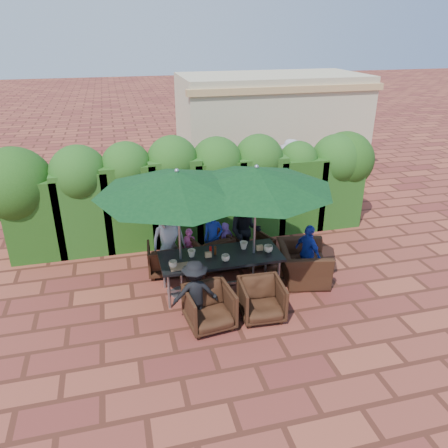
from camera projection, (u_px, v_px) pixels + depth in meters
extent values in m
plane|color=brown|center=(220.00, 287.00, 8.48)|extent=(80.00, 80.00, 0.00)
cube|color=black|center=(221.00, 257.00, 8.08)|extent=(2.26, 0.90, 0.05)
cube|color=gray|center=(221.00, 284.00, 8.33)|extent=(2.06, 0.05, 0.05)
cylinder|color=gray|center=(169.00, 291.00, 7.70)|extent=(0.05, 0.05, 0.70)
cylinder|color=gray|center=(164.00, 272.00, 8.32)|extent=(0.05, 0.05, 0.70)
cylinder|color=gray|center=(278.00, 276.00, 8.16)|extent=(0.05, 0.05, 0.70)
cylinder|color=gray|center=(266.00, 259.00, 8.78)|extent=(0.05, 0.05, 0.70)
cylinder|color=gray|center=(182.00, 293.00, 8.27)|extent=(0.44, 0.44, 0.03)
cylinder|color=gray|center=(180.00, 236.00, 7.78)|extent=(0.04, 0.04, 2.40)
cone|color=black|center=(177.00, 182.00, 7.36)|extent=(2.86, 2.86, 0.38)
sphere|color=gray|center=(177.00, 171.00, 7.27)|extent=(0.08, 0.08, 0.08)
cylinder|color=gray|center=(253.00, 286.00, 8.47)|extent=(0.44, 0.44, 0.03)
cylinder|color=gray|center=(254.00, 231.00, 7.98)|extent=(0.04, 0.04, 2.40)
cone|color=black|center=(256.00, 178.00, 7.56)|extent=(2.77, 2.77, 0.38)
sphere|color=gray|center=(257.00, 167.00, 7.48)|extent=(0.08, 0.08, 0.08)
imported|color=black|center=(165.00, 257.00, 8.83)|extent=(0.74, 0.70, 0.71)
imported|color=black|center=(210.00, 249.00, 9.05)|extent=(0.95, 0.92, 0.79)
imported|color=black|center=(253.00, 249.00, 9.19)|extent=(0.83, 0.80, 0.69)
imported|color=black|center=(209.00, 306.00, 7.24)|extent=(0.83, 0.79, 0.77)
imported|color=black|center=(262.00, 298.00, 7.47)|extent=(0.76, 0.72, 0.74)
imported|color=black|center=(303.00, 258.00, 8.56)|extent=(0.91, 1.19, 0.94)
imported|color=silver|center=(168.00, 239.00, 8.82)|extent=(0.75, 0.52, 1.40)
imported|color=#1F35AC|center=(213.00, 239.00, 9.04)|extent=(0.47, 0.40, 1.20)
imported|color=black|center=(245.00, 231.00, 9.13)|extent=(0.77, 0.59, 1.41)
imported|color=black|center=(195.00, 293.00, 7.24)|extent=(0.77, 0.39, 1.17)
imported|color=#1F35AC|center=(308.00, 253.00, 8.52)|extent=(0.53, 0.75, 1.16)
imported|color=#EB52A2|center=(190.00, 248.00, 9.01)|extent=(0.38, 0.35, 0.87)
imported|color=#8952B3|center=(226.00, 243.00, 9.17)|extent=(0.41, 0.38, 0.92)
imported|color=#299650|center=(241.00, 176.00, 12.34)|extent=(1.45, 1.24, 1.52)
imported|color=#EB52A2|center=(263.00, 170.00, 12.54)|extent=(0.85, 0.57, 1.69)
imported|color=#9D9BA3|center=(290.00, 169.00, 12.60)|extent=(1.18, 1.07, 1.72)
imported|color=beige|center=(173.00, 264.00, 7.66)|extent=(0.15, 0.15, 0.12)
imported|color=beige|center=(192.00, 253.00, 8.01)|extent=(0.15, 0.15, 0.14)
imported|color=beige|center=(226.00, 258.00, 7.86)|extent=(0.15, 0.15, 0.12)
imported|color=beige|center=(244.00, 245.00, 8.29)|extent=(0.15, 0.15, 0.14)
imported|color=beige|center=(268.00, 249.00, 8.17)|extent=(0.17, 0.17, 0.13)
cylinder|color=#B20C0A|center=(211.00, 250.00, 8.07)|extent=(0.04, 0.04, 0.17)
cylinder|color=#4C230C|center=(215.00, 250.00, 8.08)|extent=(0.04, 0.04, 0.17)
cube|color=#A97A52|center=(180.00, 267.00, 7.68)|extent=(0.35, 0.25, 0.02)
cube|color=#DEAD72|center=(208.00, 255.00, 8.00)|extent=(0.12, 0.06, 0.10)
cube|color=#DEAD72|center=(260.00, 248.00, 8.24)|extent=(0.12, 0.06, 0.10)
cube|color=#183D10|center=(36.00, 217.00, 9.36)|extent=(1.15, 0.95, 1.76)
sphere|color=#183D10|center=(29.00, 183.00, 9.03)|extent=(0.94, 0.94, 0.94)
cube|color=#183D10|center=(84.00, 210.00, 9.56)|extent=(1.15, 0.95, 1.87)
sphere|color=#183D10|center=(79.00, 174.00, 9.21)|extent=(1.23, 1.23, 1.23)
cube|color=#183D10|center=(130.00, 204.00, 9.77)|extent=(1.15, 0.95, 1.95)
sphere|color=#183D10|center=(127.00, 167.00, 9.41)|extent=(1.09, 1.09, 1.09)
cube|color=#183D10|center=(174.00, 199.00, 9.98)|extent=(1.15, 0.95, 2.01)
sphere|color=#183D10|center=(173.00, 161.00, 9.61)|extent=(1.14, 1.14, 1.14)
cube|color=#183D10|center=(217.00, 198.00, 10.23)|extent=(1.15, 0.95, 1.89)
sphere|color=#183D10|center=(217.00, 163.00, 9.88)|extent=(1.19, 1.19, 1.19)
cube|color=#183D10|center=(257.00, 194.00, 10.45)|extent=(1.15, 0.95, 1.92)
sphere|color=#183D10|center=(259.00, 159.00, 10.10)|extent=(1.14, 1.14, 1.14)
cube|color=#183D10|center=(296.00, 192.00, 10.70)|extent=(1.15, 0.95, 1.80)
sphere|color=#183D10|center=(298.00, 161.00, 10.37)|extent=(0.94, 0.94, 0.94)
cube|color=#183D10|center=(333.00, 190.00, 10.94)|extent=(1.15, 0.95, 1.76)
sphere|color=#183D10|center=(336.00, 160.00, 10.62)|extent=(1.24, 1.24, 1.24)
sphere|color=#183D10|center=(15.00, 185.00, 9.08)|extent=(1.60, 1.60, 1.60)
sphere|color=#183D10|center=(345.00, 160.00, 10.80)|extent=(1.40, 1.40, 1.40)
cube|color=#C2B690|center=(270.00, 124.00, 14.78)|extent=(6.00, 3.00, 3.20)
cube|color=#DEAD72|center=(289.00, 89.00, 12.97)|extent=(6.20, 0.25, 0.20)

